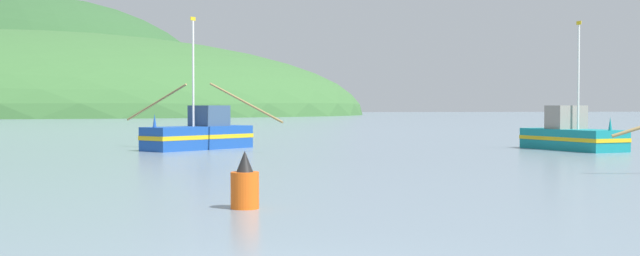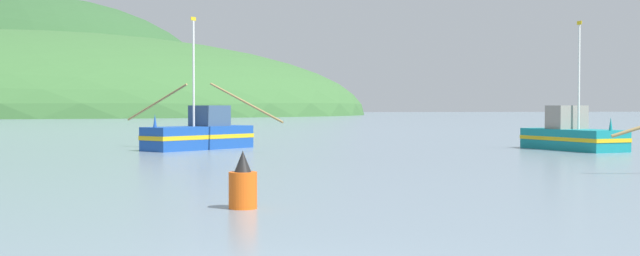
# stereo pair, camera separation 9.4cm
# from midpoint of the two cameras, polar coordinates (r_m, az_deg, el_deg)

# --- Properties ---
(hill_mid_left) EXTENTS (119.13, 95.30, 71.87)m
(hill_mid_left) POSITION_cam_midpoint_polar(r_m,az_deg,el_deg) (258.52, -20.26, 0.95)
(hill_mid_left) COLOR #2D562D
(hill_mid_left) RESTS_ON ground
(hill_far_right) EXTENTS (187.02, 149.62, 44.43)m
(hill_far_right) POSITION_cam_midpoint_polar(r_m,az_deg,el_deg) (230.67, -20.55, 0.88)
(hill_far_right) COLOR #386633
(hill_far_right) RESTS_ON ground
(fishing_boat_teal) EXTENTS (3.57, 6.61, 7.03)m
(fishing_boat_teal) POSITION_cam_midpoint_polar(r_m,az_deg,el_deg) (45.85, 17.52, -0.54)
(fishing_boat_teal) COLOR #147F84
(fishing_boat_teal) RESTS_ON ground
(fishing_boat_blue) EXTENTS (8.13, 9.68, 7.33)m
(fishing_boat_blue) POSITION_cam_midpoint_polar(r_m,az_deg,el_deg) (44.92, -8.67, -0.42)
(fishing_boat_blue) COLOR #19479E
(fishing_boat_blue) RESTS_ON ground
(channel_buoy) EXTENTS (0.67, 0.67, 1.36)m
(channel_buoy) POSITION_cam_midpoint_polar(r_m,az_deg,el_deg) (18.77, -5.55, -4.11)
(channel_buoy) COLOR #E55914
(channel_buoy) RESTS_ON ground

